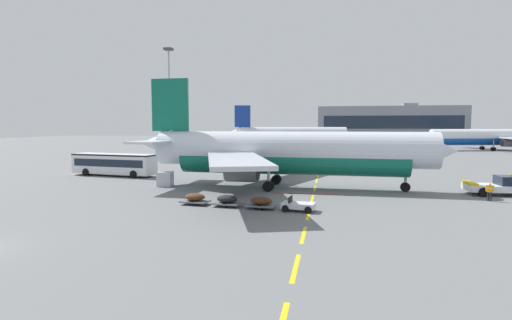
{
  "coord_description": "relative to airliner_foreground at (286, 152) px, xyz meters",
  "views": [
    {
      "loc": [
        19.52,
        -17.89,
        6.81
      ],
      "look_at": [
        11.53,
        25.48,
        3.04
      ],
      "focal_mm": 28.09,
      "sensor_mm": 36.0,
      "label": 1
    }
  ],
  "objects": [
    {
      "name": "apron_shuttle_bus",
      "position": [
        -24.22,
        6.55,
        -2.2
      ],
      "size": [
        12.29,
        4.44,
        3.0
      ],
      "color": "silver",
      "rests_on": "ground"
    },
    {
      "name": "ground",
      "position": [
        25.2,
        14.49,
        -3.95
      ],
      "size": [
        400.0,
        400.0,
        0.0
      ],
      "primitive_type": "plane",
      "color": "slate"
    },
    {
      "name": "ground_crew_worker",
      "position": [
        19.06,
        -4.3,
        -3.0
      ],
      "size": [
        0.66,
        0.34,
        1.67
      ],
      "color": "#232328",
      "rests_on": "ground"
    },
    {
      "name": "baggage_train",
      "position": [
        -2.21,
        -11.2,
        -3.42
      ],
      "size": [
        11.69,
        2.9,
        1.14
      ],
      "color": "silver",
      "rests_on": "ground"
    },
    {
      "name": "airliner_foreground",
      "position": [
        0.0,
        0.0,
        0.0
      ],
      "size": [
        34.74,
        34.62,
        12.2
      ],
      "color": "silver",
      "rests_on": "ground"
    },
    {
      "name": "airliner_mid_left",
      "position": [
        46.68,
        77.31,
        -0.18
      ],
      "size": [
        32.88,
        32.07,
        11.63
      ],
      "color": "silver",
      "rests_on": "ground"
    },
    {
      "name": "uld_cargo_container",
      "position": [
        -13.57,
        -1.02,
        -3.15
      ],
      "size": [
        1.78,
        1.75,
        1.6
      ],
      "color": "#B7BCC6",
      "rests_on": "ground"
    },
    {
      "name": "terminal_satellite",
      "position": [
        30.22,
        144.09,
        3.65
      ],
      "size": [
        61.14,
        24.97,
        16.76
      ],
      "color": "gray",
      "rests_on": "ground"
    },
    {
      "name": "apron_paint_markings",
      "position": [
        3.2,
        12.34,
        -3.95
      ],
      "size": [
        8.0,
        97.33,
        0.01
      ],
      "color": "yellow",
      "rests_on": "ground"
    },
    {
      "name": "apron_light_mast_near",
      "position": [
        -31.23,
        43.09,
        11.17
      ],
      "size": [
        1.8,
        1.8,
        24.24
      ],
      "color": "slate",
      "rests_on": "ground"
    },
    {
      "name": "pushback_tug",
      "position": [
        21.41,
        -0.59,
        -3.05
      ],
      "size": [
        6.13,
        3.42,
        2.08
      ],
      "color": "silver",
      "rests_on": "ground"
    },
    {
      "name": "airliner_far_center",
      "position": [
        -6.59,
        73.34,
        0.16
      ],
      "size": [
        35.96,
        35.13,
        12.69
      ],
      "color": "silver",
      "rests_on": "ground"
    }
  ]
}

